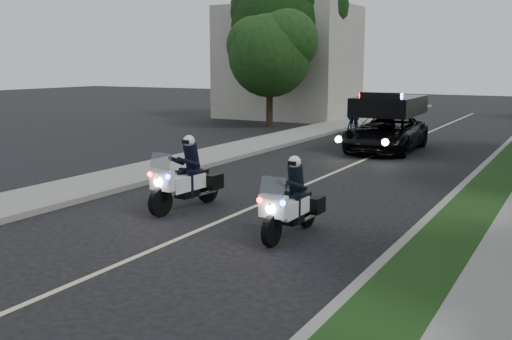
{
  "coord_description": "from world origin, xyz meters",
  "views": [
    {
      "loc": [
        6.93,
        -8.51,
        3.48
      ],
      "look_at": [
        0.26,
        3.41,
        1.0
      ],
      "focal_mm": 41.51,
      "sensor_mm": 36.0,
      "label": 1
    }
  ],
  "objects": [
    {
      "name": "curb_left",
      "position": [
        -4.1,
        10.0,
        0.07
      ],
      "size": [
        0.2,
        60.0,
        0.15
      ],
      "primitive_type": "cube",
      "color": "gray",
      "rests_on": "ground"
    },
    {
      "name": "tree_left_far",
      "position": [
        -9.63,
        24.76,
        0.0
      ],
      "size": [
        8.28,
        8.28,
        11.08
      ],
      "primitive_type": null,
      "rotation": [
        0.0,
        0.0,
        -0.29
      ],
      "color": "#143510",
      "rests_on": "ground"
    },
    {
      "name": "police_moto_left",
      "position": [
        -1.34,
        2.82,
        0.0
      ],
      "size": [
        0.92,
        2.16,
        1.78
      ],
      "primitive_type": null,
      "rotation": [
        0.0,
        0.0,
        -0.09
      ],
      "color": "white",
      "rests_on": "ground"
    },
    {
      "name": "ground",
      "position": [
        0.0,
        0.0,
        0.0
      ],
      "size": [
        120.0,
        120.0,
        0.0
      ],
      "primitive_type": "plane",
      "color": "black",
      "rests_on": "ground"
    },
    {
      "name": "police_moto_right",
      "position": [
        1.87,
        2.01,
        0.0
      ],
      "size": [
        0.71,
        1.94,
        1.64
      ],
      "primitive_type": null,
      "rotation": [
        0.0,
        0.0,
        -0.02
      ],
      "color": "white",
      "rests_on": "ground"
    },
    {
      "name": "building_far",
      "position": [
        -10.0,
        26.0,
        3.5
      ],
      "size": [
        8.0,
        6.0,
        7.0
      ],
      "primitive_type": "cube",
      "color": "#A8A396",
      "rests_on": "ground"
    },
    {
      "name": "police_suv",
      "position": [
        0.0,
        14.55,
        0.0
      ],
      "size": [
        2.59,
        5.3,
        2.54
      ],
      "primitive_type": "imported",
      "rotation": [
        0.0,
        0.0,
        0.03
      ],
      "color": "black",
      "rests_on": "ground"
    },
    {
      "name": "bicycle",
      "position": [
        -3.17,
        19.51,
        0.0
      ],
      "size": [
        0.72,
        1.78,
        0.91
      ],
      "primitive_type": "imported",
      "rotation": [
        0.0,
        0.0,
        0.06
      ],
      "color": "black",
      "rests_on": "ground"
    },
    {
      "name": "grass_verge",
      "position": [
        4.8,
        10.0,
        0.08
      ],
      "size": [
        1.2,
        60.0,
        0.16
      ],
      "primitive_type": "cube",
      "color": "#193814",
      "rests_on": "ground"
    },
    {
      "name": "tree_left_near",
      "position": [
        -8.34,
        20.31,
        0.0
      ],
      "size": [
        4.86,
        4.86,
        7.51
      ],
      "primitive_type": null,
      "rotation": [
        0.0,
        0.0,
        0.08
      ],
      "color": "#1D4416",
      "rests_on": "ground"
    },
    {
      "name": "lane_marking",
      "position": [
        0.0,
        10.0,
        0.0
      ],
      "size": [
        0.12,
        50.0,
        0.01
      ],
      "primitive_type": "cube",
      "color": "#BFB78C",
      "rests_on": "ground"
    },
    {
      "name": "sidewalk_left",
      "position": [
        -5.2,
        10.0,
        0.08
      ],
      "size": [
        2.0,
        60.0,
        0.16
      ],
      "primitive_type": "cube",
      "color": "gray",
      "rests_on": "ground"
    },
    {
      "name": "curb_right",
      "position": [
        4.1,
        10.0,
        0.07
      ],
      "size": [
        0.2,
        60.0,
        0.15
      ],
      "primitive_type": "cube",
      "color": "gray",
      "rests_on": "ground"
    },
    {
      "name": "cyclist",
      "position": [
        -3.17,
        19.51,
        0.0
      ],
      "size": [
        0.62,
        0.45,
        1.61
      ],
      "primitive_type": "imported",
      "rotation": [
        0.0,
        0.0,
        3.25
      ],
      "color": "black",
      "rests_on": "ground"
    }
  ]
}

